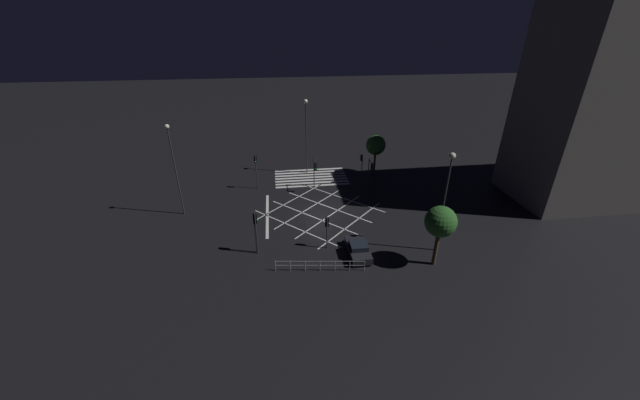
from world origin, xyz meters
TOP-DOWN VIEW (x-y plane):
  - ground_plane at (0.00, 0.00)m, footprint 200.00×200.00m
  - road_markings at (0.34, -6.56)m, footprint 14.70×19.98m
  - traffic_light_se_cross at (7.15, -6.93)m, footprint 0.36×0.39m
  - traffic_light_median_north at (0.27, 7.08)m, footprint 0.36×0.39m
  - traffic_light_sw_cross at (-7.16, -5.54)m, footprint 0.36×1.87m
  - traffic_light_ne_cross at (6.76, 7.12)m, footprint 0.36×0.39m
  - traffic_light_median_south at (-0.10, -5.63)m, footprint 0.36×2.26m
  - traffic_light_sw_main at (-6.23, -6.69)m, footprint 0.39×0.36m
  - traffic_light_ne_main at (6.77, 7.01)m, footprint 0.39×0.36m
  - street_lamp_east at (15.17, -1.43)m, footprint 0.48×0.48m
  - street_lamp_west at (-9.91, 8.83)m, footprint 0.56×0.56m
  - street_lamp_far at (0.40, -11.43)m, footprint 0.56×0.56m
  - street_tree_near at (-8.86, -9.76)m, footprint 2.66×2.66m
  - street_tree_far at (-8.81, 10.84)m, footprint 2.69×2.69m
  - waiting_car at (-2.45, 8.57)m, footprint 1.80×4.06m
  - pedestrian_railing at (1.35, 10.50)m, footprint 7.69×1.04m

SIDE VIEW (x-z plane):
  - ground_plane at x=0.00m, z-range 0.00..0.00m
  - road_markings at x=0.34m, z-range 0.00..0.01m
  - waiting_car at x=-2.45m, z-range -0.04..1.27m
  - pedestrian_railing at x=1.35m, z-range 0.14..1.19m
  - traffic_light_median_north at x=0.27m, z-range 0.72..4.04m
  - traffic_light_sw_cross at x=-7.16m, z-range 0.82..4.44m
  - traffic_light_ne_cross at x=6.76m, z-range 0.90..5.10m
  - traffic_light_sw_main at x=-6.23m, z-range 0.90..5.11m
  - traffic_light_ne_main at x=6.77m, z-range 0.91..5.18m
  - traffic_light_median_south at x=-0.10m, z-range 0.97..5.15m
  - traffic_light_se_cross at x=7.15m, z-range 0.96..5.53m
  - street_tree_near at x=-8.86m, z-range 1.40..6.95m
  - street_tree_far at x=-8.81m, z-range 1.47..7.21m
  - street_lamp_east at x=15.17m, z-range 1.63..11.82m
  - street_lamp_west at x=-9.91m, z-range 2.14..11.86m
  - street_lamp_far at x=0.40m, z-range 2.18..12.39m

